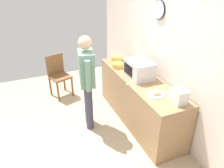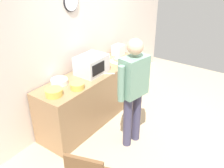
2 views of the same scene
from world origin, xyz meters
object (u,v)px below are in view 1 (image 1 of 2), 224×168
object	(u,v)px
salad_bowl	(118,65)
cereal_bowl	(132,62)
person_standing	(87,77)
wooden_chair	(58,74)
toaster	(179,96)
sandwich_plate	(156,94)
fork_utensil	(171,94)
microwave	(139,69)
mixing_bowl	(117,58)
spoon_utensil	(129,83)

from	to	relation	value
salad_bowl	cereal_bowl	size ratio (longest dim) A/B	0.82
salad_bowl	person_standing	distance (m)	0.82
person_standing	wooden_chair	size ratio (longest dim) A/B	1.79
cereal_bowl	toaster	distance (m)	1.54
person_standing	wooden_chair	xyz separation A→B (m)	(-1.34, -0.28, -0.46)
sandwich_plate	toaster	distance (m)	0.36
fork_utensil	toaster	bearing A→B (deg)	-11.85
microwave	fork_utensil	world-z (taller)	microwave
sandwich_plate	cereal_bowl	size ratio (longest dim) A/B	1.02
cereal_bowl	person_standing	world-z (taller)	person_standing
mixing_bowl	toaster	distance (m)	1.83
salad_bowl	spoon_utensil	xyz separation A→B (m)	(0.69, -0.09, -0.04)
fork_utensil	spoon_utensil	distance (m)	0.71
spoon_utensil	salad_bowl	bearing A→B (deg)	172.59
microwave	person_standing	xyz separation A→B (m)	(-0.17, -0.90, -0.05)
microwave	salad_bowl	world-z (taller)	microwave
sandwich_plate	spoon_utensil	bearing A→B (deg)	-158.93
sandwich_plate	salad_bowl	size ratio (longest dim) A/B	1.25
sandwich_plate	fork_utensil	distance (m)	0.24
fork_utensil	cereal_bowl	bearing A→B (deg)	-179.85
salad_bowl	wooden_chair	distance (m)	1.45
wooden_chair	toaster	bearing A→B (deg)	27.73
salad_bowl	wooden_chair	xyz separation A→B (m)	(-0.96, -1.01, -0.41)
toaster	fork_utensil	world-z (taller)	toaster
salad_bowl	mixing_bowl	world-z (taller)	mixing_bowl
fork_utensil	mixing_bowl	bearing A→B (deg)	-172.91
sandwich_plate	fork_utensil	world-z (taller)	sandwich_plate
person_standing	mixing_bowl	bearing A→B (deg)	129.62
cereal_bowl	salad_bowl	bearing A→B (deg)	-82.24
mixing_bowl	fork_utensil	size ratio (longest dim) A/B	1.43
spoon_utensil	fork_utensil	bearing A→B (deg)	35.95
toaster	person_standing	xyz separation A→B (m)	(-1.12, -1.01, -0.00)
cereal_bowl	fork_utensil	bearing A→B (deg)	0.15
microwave	toaster	xyz separation A→B (m)	(0.95, 0.11, -0.05)
salad_bowl	wooden_chair	size ratio (longest dim) A/B	0.22
spoon_utensil	person_standing	xyz separation A→B (m)	(-0.31, -0.64, 0.09)
cereal_bowl	fork_utensil	size ratio (longest dim) A/B	1.50
cereal_bowl	person_standing	distance (m)	1.14
mixing_bowl	wooden_chair	size ratio (longest dim) A/B	0.26
spoon_utensil	wooden_chair	world-z (taller)	wooden_chair
microwave	mixing_bowl	world-z (taller)	microwave
cereal_bowl	spoon_utensil	distance (m)	0.84
salad_bowl	mixing_bowl	bearing A→B (deg)	158.80
toaster	fork_utensil	xyz separation A→B (m)	(-0.23, 0.05, -0.10)
microwave	spoon_utensil	distance (m)	0.33
mixing_bowl	wooden_chair	xyz separation A→B (m)	(-0.62, -1.14, -0.42)
sandwich_plate	cereal_bowl	distance (m)	1.26
microwave	sandwich_plate	distance (m)	0.66
salad_bowl	mixing_bowl	size ratio (longest dim) A/B	0.86
toaster	wooden_chair	size ratio (longest dim) A/B	0.23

